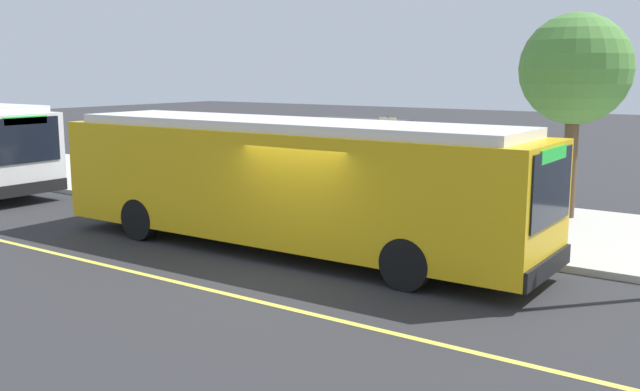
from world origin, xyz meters
TOP-DOWN VIEW (x-y plane):
  - ground_plane at (0.00, 0.00)m, footprint 120.00×120.00m
  - sidewalk_curb at (0.00, 6.00)m, footprint 44.00×6.40m
  - lane_stripe_center at (0.00, -2.20)m, footprint 36.00×0.14m
  - transit_bus_main at (-1.17, 1.01)m, footprint 11.88×2.73m
  - bus_shelter at (-2.76, 6.20)m, footprint 2.90×1.60m
  - waiting_bench at (-2.76, 6.12)m, footprint 1.60×0.48m
  - route_sign_post at (0.09, 3.29)m, footprint 0.44×0.08m
  - pedestrian_commuter at (-1.29, 4.09)m, footprint 0.24×0.40m
  - street_tree_near_shelter at (3.08, 7.76)m, footprint 2.88×2.88m

SIDE VIEW (x-z plane):
  - ground_plane at x=0.00m, z-range 0.00..0.00m
  - lane_stripe_center at x=0.00m, z-range 0.00..0.01m
  - sidewalk_curb at x=0.00m, z-range 0.00..0.15m
  - waiting_bench at x=-2.76m, z-range 0.16..1.11m
  - pedestrian_commuter at x=-1.29m, z-range 0.27..1.96m
  - transit_bus_main at x=-1.17m, z-range 0.14..3.09m
  - bus_shelter at x=-2.76m, z-range 0.68..3.16m
  - route_sign_post at x=0.09m, z-range 0.56..3.36m
  - street_tree_near_shelter at x=3.08m, z-range 1.35..6.70m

